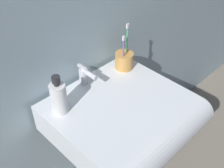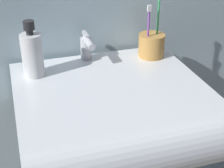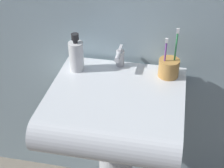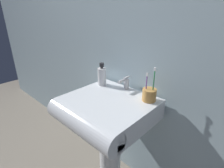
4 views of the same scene
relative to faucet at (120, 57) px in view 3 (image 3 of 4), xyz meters
name	(u,v)px [view 3 (image 3 of 4)]	position (x,y,z in m)	size (l,w,h in m)	color
sink_basin	(114,112)	(0.02, -0.23, -0.12)	(0.54, 0.53, 0.13)	white
faucet	(120,57)	(0.00, 0.00, 0.00)	(0.04, 0.11, 0.09)	silver
toothbrush_cup	(169,67)	(0.22, -0.03, -0.01)	(0.09, 0.09, 0.22)	#D19347
soap_bottle	(76,55)	(-0.18, -0.06, 0.02)	(0.06, 0.06, 0.17)	white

